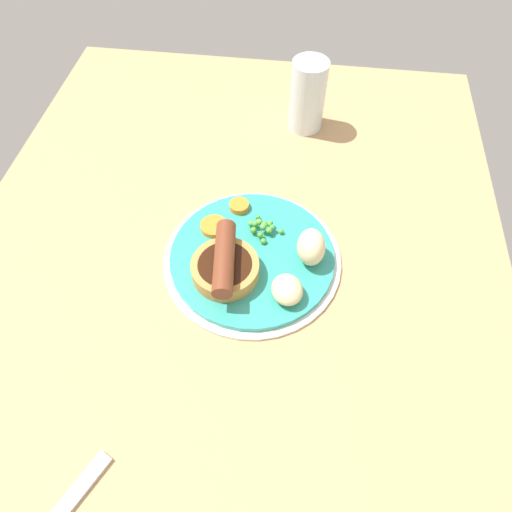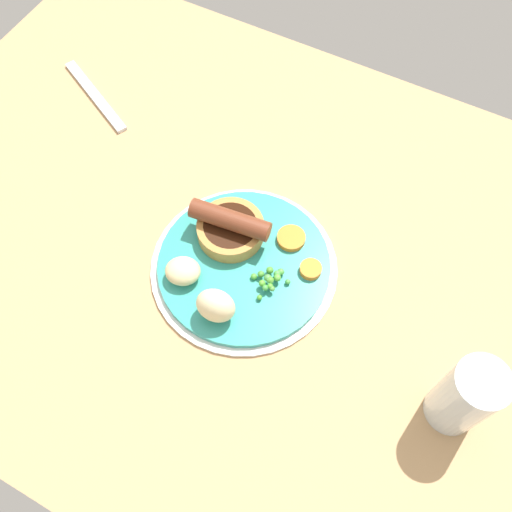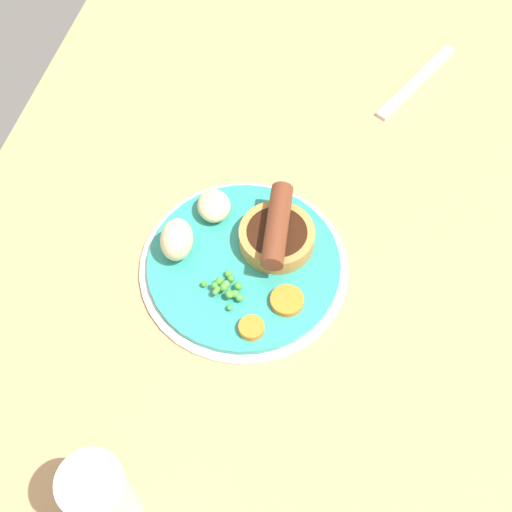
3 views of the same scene
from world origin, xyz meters
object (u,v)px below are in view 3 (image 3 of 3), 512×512
at_px(carrot_slice_0, 255,329).
at_px(pea_pile, 226,288).
at_px(dinner_plate, 244,266).
at_px(potato_chunk_1, 177,240).
at_px(carrot_slice_1, 287,301).
at_px(sausage_pudding, 275,235).
at_px(potato_chunk_0, 214,206).
at_px(fork, 417,82).
at_px(drinking_glass, 102,499).

bearing_deg(carrot_slice_0, pea_pile, 47.92).
bearing_deg(pea_pile, dinner_plate, -12.01).
distance_m(dinner_plate, potato_chunk_1, 0.09).
xyz_separation_m(pea_pile, carrot_slice_1, (0.00, -0.07, -0.01)).
bearing_deg(sausage_pudding, carrot_slice_0, -4.01).
bearing_deg(carrot_slice_1, potato_chunk_1, 76.02).
xyz_separation_m(dinner_plate, pea_pile, (-0.04, 0.01, 0.02)).
bearing_deg(potato_chunk_0, carrot_slice_0, -148.31).
bearing_deg(potato_chunk_1, carrot_slice_1, -103.98).
xyz_separation_m(dinner_plate, carrot_slice_0, (-0.08, -0.04, 0.01)).
distance_m(potato_chunk_0, potato_chunk_1, 0.07).
relative_size(potato_chunk_1, fork, 0.29).
bearing_deg(carrot_slice_1, dinner_plate, 57.37).
bearing_deg(carrot_slice_0, fork, -15.83).
xyz_separation_m(dinner_plate, carrot_slice_1, (-0.04, -0.06, 0.01)).
xyz_separation_m(potato_chunk_0, potato_chunk_1, (-0.07, 0.03, 0.01)).
bearing_deg(fork, drinking_glass, -171.55).
xyz_separation_m(dinner_plate, drinking_glass, (-0.31, 0.05, 0.06)).
bearing_deg(sausage_pudding, dinner_plate, -46.33).
xyz_separation_m(carrot_slice_1, drinking_glass, (-0.27, 0.12, 0.04)).
bearing_deg(sausage_pudding, fork, 151.01).
bearing_deg(dinner_plate, potato_chunk_0, 41.73).
distance_m(pea_pile, fork, 0.44).
height_order(potato_chunk_1, carrot_slice_1, potato_chunk_1).
height_order(potato_chunk_1, carrot_slice_0, potato_chunk_1).
distance_m(dinner_plate, pea_pile, 0.05).
relative_size(potato_chunk_1, carrot_slice_0, 1.76).
bearing_deg(pea_pile, fork, -22.83).
bearing_deg(potato_chunk_0, carrot_slice_1, -130.83).
bearing_deg(drinking_glass, dinner_plate, -9.86).
bearing_deg(potato_chunk_1, drinking_glass, -175.00).
xyz_separation_m(dinner_plate, potato_chunk_0, (0.06, 0.05, 0.02)).
height_order(pea_pile, carrot_slice_0, pea_pile).
relative_size(dinner_plate, drinking_glass, 2.04).
bearing_deg(fork, carrot_slice_1, -167.64).
distance_m(potato_chunk_0, fork, 0.37).
xyz_separation_m(sausage_pudding, potato_chunk_1, (-0.04, 0.11, 0.01)).
bearing_deg(sausage_pudding, drinking_glass, -20.43).
bearing_deg(drinking_glass, fork, -17.78).
height_order(pea_pile, fork, pea_pile).
bearing_deg(carrot_slice_0, potato_chunk_0, 31.69).
relative_size(sausage_pudding, drinking_glass, 0.90).
height_order(pea_pile, potato_chunk_0, potato_chunk_0).
relative_size(sausage_pudding, fork, 0.63).
relative_size(pea_pile, carrot_slice_1, 1.37).
height_order(pea_pile, potato_chunk_1, potato_chunk_1).
distance_m(dinner_plate, potato_chunk_0, 0.08).
height_order(carrot_slice_0, fork, carrot_slice_0).
height_order(carrot_slice_1, drinking_glass, drinking_glass).
distance_m(pea_pile, potato_chunk_0, 0.11).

